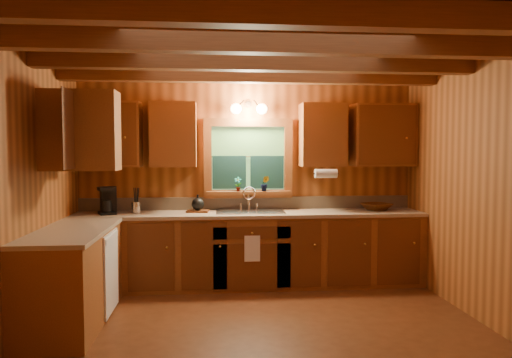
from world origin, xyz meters
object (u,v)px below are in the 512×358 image
object	(u,v)px
sink	(250,216)
coffee_maker	(107,201)
cutting_board	(198,211)
wicker_basket	(376,207)

from	to	relation	value
sink	coffee_maker	distance (m)	1.70
cutting_board	wicker_basket	bearing A→B (deg)	6.36
coffee_maker	cutting_board	world-z (taller)	coffee_maker
coffee_maker	cutting_board	xyz separation A→B (m)	(1.06, 0.07, -0.15)
wicker_basket	coffee_maker	bearing A→B (deg)	-179.14
wicker_basket	cutting_board	bearing A→B (deg)	179.44
wicker_basket	sink	bearing A→B (deg)	-178.63
coffee_maker	cutting_board	size ratio (longest dim) A/B	1.23
sink	cutting_board	bearing A→B (deg)	174.58
coffee_maker	sink	bearing A→B (deg)	-21.85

